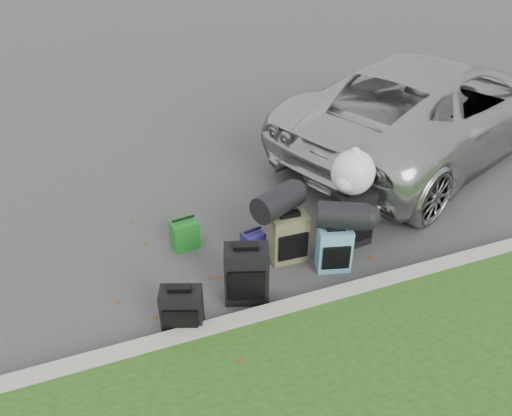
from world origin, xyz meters
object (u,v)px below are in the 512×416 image
object	(u,v)px
suitcase_teal	(334,249)
suitcase_large_black_right	(352,219)
suitcase_small_black	(182,310)
suv	(432,106)
suitcase_olive	(289,238)
tote_navy	(253,242)
suitcase_large_black_left	(247,274)
tote_green	(185,234)

from	to	relation	value
suitcase_teal	suitcase_large_black_right	bearing A→B (deg)	55.72
suitcase_small_black	suitcase_large_black_right	bearing A→B (deg)	36.85
suv	suitcase_olive	xyz separation A→B (m)	(-3.25, -1.81, -0.47)
suv	suitcase_small_black	size ratio (longest dim) A/B	11.16
suitcase_large_black_right	tote_navy	size ratio (longest dim) A/B	2.70
suitcase_teal	suv	bearing A→B (deg)	52.45
tote_navy	suitcase_large_black_right	bearing A→B (deg)	-25.13
suitcase_teal	suitcase_large_black_right	xyz separation A→B (m)	(0.42, 0.36, 0.09)
suitcase_large_black_left	suitcase_large_black_right	world-z (taller)	suitcase_large_black_right
suitcase_small_black	suitcase_large_black_left	world-z (taller)	suitcase_large_black_left
suitcase_large_black_left	tote_green	size ratio (longest dim) A/B	1.87
tote_navy	suv	bearing A→B (deg)	11.07
tote_green	tote_navy	xyz separation A→B (m)	(0.72, -0.39, -0.04)
suv	tote_green	bearing A→B (deg)	82.79
suitcase_large_black_right	tote_green	bearing A→B (deg)	154.15
tote_green	suv	bearing A→B (deg)	8.10
suitcase_teal	tote_navy	world-z (taller)	suitcase_teal
suv	suitcase_olive	distance (m)	3.76
suitcase_large_black_left	suitcase_olive	xyz separation A→B (m)	(0.68, 0.47, -0.03)
suitcase_small_black	suitcase_olive	bearing A→B (deg)	45.37
tote_navy	suitcase_small_black	bearing A→B (deg)	-151.07
suitcase_large_black_left	suitcase_large_black_right	distance (m)	1.56
suitcase_olive	suitcase_small_black	bearing A→B (deg)	-152.36
suitcase_small_black	suitcase_large_black_right	world-z (taller)	suitcase_large_black_right
suitcase_large_black_right	tote_navy	distance (m)	1.20
suitcase_teal	tote_navy	bearing A→B (deg)	155.02
suitcase_large_black_right	tote_navy	world-z (taller)	suitcase_large_black_right
suitcase_large_black_left	suitcase_teal	xyz separation A→B (m)	(1.07, 0.12, -0.06)
suitcase_olive	tote_green	world-z (taller)	suitcase_olive
suitcase_large_black_left	suitcase_small_black	bearing A→B (deg)	-145.83
suitcase_large_black_left	suitcase_teal	size ratio (longest dim) A/B	1.22
suitcase_olive	suitcase_large_black_right	bearing A→B (deg)	2.69
suitcase_olive	suitcase_teal	xyz separation A→B (m)	(0.40, -0.35, -0.03)
suitcase_olive	suitcase_teal	distance (m)	0.53
suitcase_small_black	suv	bearing A→B (deg)	47.99
suitcase_large_black_right	suv	bearing A→B (deg)	30.02
suitcase_small_black	suitcase_large_black_right	distance (m)	2.32
suv	tote_green	distance (m)	4.50
suitcase_large_black_right	suitcase_olive	bearing A→B (deg)	173.98
tote_green	tote_navy	distance (m)	0.82
suitcase_large_black_left	suitcase_olive	bearing A→B (deg)	53.29
suitcase_small_black	tote_navy	world-z (taller)	suitcase_small_black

